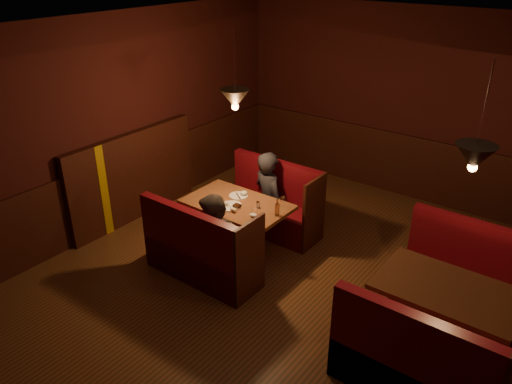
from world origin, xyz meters
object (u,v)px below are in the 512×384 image
Objects in this scene: main_bench_far at (273,209)px; diner_b at (214,225)px; second_table at (444,304)px; main_table at (238,214)px; diner_a at (269,180)px; second_bench_far at (467,284)px; main_bench_near at (200,256)px; second_bench_near at (414,371)px.

diner_b is at bearing -85.31° from main_bench_far.
main_table is at bearing 175.90° from second_table.
main_bench_far is 0.45m from diner_a.
second_bench_far is 0.94× the size of diner_a.
second_bench_far is at bearing 26.86° from diner_b.
diner_b is at bearing -171.17° from second_table.
main_bench_far is at bearing 97.24° from diner_b.
diner_b reaches higher than main_bench_far.
main_bench_near is 0.96× the size of diner_a.
second_table is (2.67, -0.94, 0.22)m from main_bench_far.
second_bench_far reaches higher than main_bench_near.
second_table is at bearing -179.11° from diner_a.
diner_b is (0.11, 0.16, 0.39)m from main_bench_near.
second_table is 0.91× the size of diner_b.
diner_a is (-0.04, 1.45, 0.44)m from main_bench_near.
second_bench_far is at bearing -163.38° from diner_a.
main_bench_near is 1.13× the size of second_table.
diner_b reaches higher than second_bench_near.
second_table is 2.59m from diner_b.
second_bench_far is 1.00× the size of second_bench_near.
main_bench_far is 3.19m from second_bench_near.
second_bench_far is at bearing -3.64° from main_bench_far.
second_bench_far is (2.70, -0.17, 0.01)m from main_bench_far.
second_table is at bearing -4.10° from main_table.
main_bench_far is 0.96× the size of diner_a.
main_bench_near reaches higher than second_table.
diner_a reaches higher than main_bench_far.
main_bench_far is at bearing 147.56° from second_bench_near.
main_table is 0.79m from main_bench_near.
diner_a is at bearing 91.46° from main_bench_near.
main_bench_far is 1.00× the size of main_bench_near.
main_bench_far and main_bench_near have the same top height.
main_bench_far is 1.40m from diner_b.
second_bench_far reaches higher than main_table.
diner_a is at bearing 91.77° from main_table.
second_table is at bearing -19.47° from main_bench_far.
main_bench_near is 1.03× the size of diner_b.
main_bench_far is 1.13× the size of second_table.
main_table is at bearing 160.43° from second_bench_near.
main_bench_near is at bearing -90.00° from main_bench_far.
main_bench_near is at bearing 175.50° from second_bench_near.
main_bench_far is at bearing 90.00° from main_bench_near.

